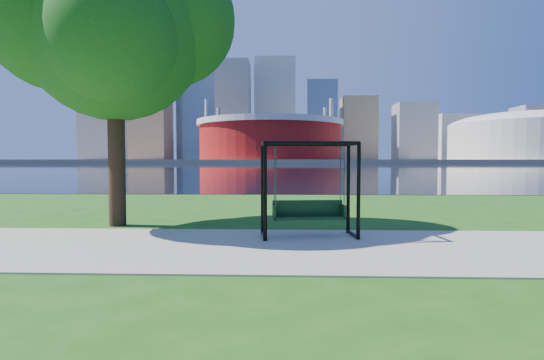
{
  "coord_description": "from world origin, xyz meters",
  "views": [
    {
      "loc": [
        0.14,
        -8.54,
        1.69
      ],
      "look_at": [
        -0.18,
        0.0,
        1.29
      ],
      "focal_mm": 28.0,
      "sensor_mm": 36.0,
      "label": 1
    }
  ],
  "objects": [
    {
      "name": "skyline",
      "position": [
        -4.27,
        319.39,
        35.89
      ],
      "size": [
        392.0,
        66.0,
        96.5
      ],
      "color": "gray",
      "rests_on": "far_bank"
    },
    {
      "name": "path",
      "position": [
        0.0,
        -0.5,
        0.01
      ],
      "size": [
        120.0,
        4.0,
        0.03
      ],
      "primitive_type": "cube",
      "color": "#9E937F",
      "rests_on": "ground"
    },
    {
      "name": "stadium",
      "position": [
        -10.0,
        235.0,
        14.23
      ],
      "size": [
        83.0,
        83.0,
        32.0
      ],
      "color": "maroon",
      "rests_on": "far_bank"
    },
    {
      "name": "arena",
      "position": [
        135.0,
        235.0,
        15.87
      ],
      "size": [
        84.0,
        84.0,
        26.56
      ],
      "color": "beige",
      "rests_on": "far_bank"
    },
    {
      "name": "ground",
      "position": [
        0.0,
        0.0,
        0.0
      ],
      "size": [
        900.0,
        900.0,
        0.0
      ],
      "primitive_type": "plane",
      "color": "#1E5114",
      "rests_on": "ground"
    },
    {
      "name": "river",
      "position": [
        0.0,
        102.0,
        0.01
      ],
      "size": [
        900.0,
        180.0,
        0.02
      ],
      "primitive_type": "cube",
      "color": "black",
      "rests_on": "ground"
    },
    {
      "name": "swing",
      "position": [
        0.6,
        0.62,
        1.01
      ],
      "size": [
        2.13,
        1.13,
        2.08
      ],
      "rotation": [
        0.0,
        0.0,
        0.13
      ],
      "color": "black",
      "rests_on": "ground"
    },
    {
      "name": "far_bank",
      "position": [
        0.0,
        306.0,
        1.0
      ],
      "size": [
        900.0,
        228.0,
        2.0
      ],
      "primitive_type": "cube",
      "color": "#937F60",
      "rests_on": "ground"
    },
    {
      "name": "park_tree",
      "position": [
        -4.3,
        2.23,
        5.15
      ],
      "size": [
        5.97,
        5.39,
        7.41
      ],
      "color": "black",
      "rests_on": "ground"
    }
  ]
}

